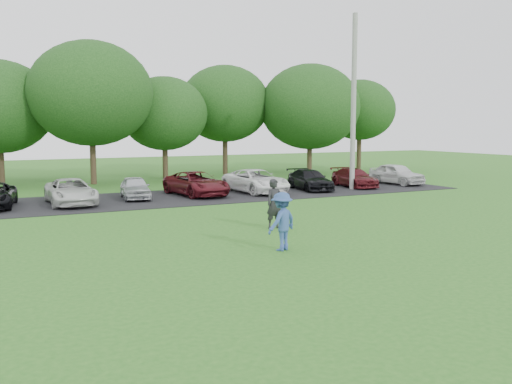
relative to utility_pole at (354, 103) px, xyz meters
The scene contains 7 objects.
ground 16.56m from the utility_pole, 130.58° to the right, with size 100.00×100.00×0.00m, color #27641C.
parking_lot 11.41m from the utility_pole, behind, with size 32.00×6.50×0.03m, color black.
utility_pole is the anchor object (origin of this frame).
frisbee_player 16.73m from the utility_pole, 133.28° to the right, with size 1.25×1.01×1.97m.
camera_bystander 13.55m from the utility_pole, 138.10° to the right, with size 0.67×0.47×1.73m.
parked_cars 10.85m from the utility_pole, behind, with size 30.68×4.97×1.26m.
tree_row 13.87m from the utility_pole, 129.37° to the left, with size 42.39×9.85×8.64m.
Camera 1 is at (-8.73, -13.83, 3.57)m, focal length 40.00 mm.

